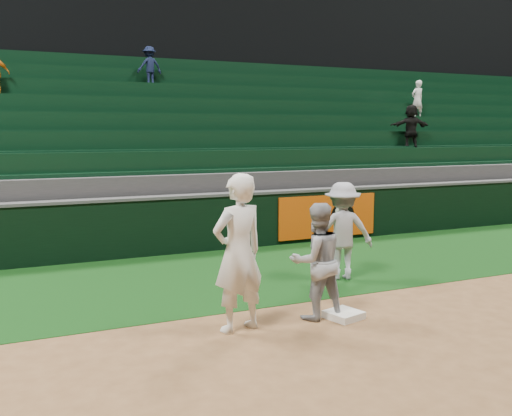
{
  "coord_description": "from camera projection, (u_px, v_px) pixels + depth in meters",
  "views": [
    {
      "loc": [
        -4.04,
        -6.49,
        2.6
      ],
      "look_at": [
        -0.09,
        2.3,
        1.3
      ],
      "focal_mm": 40.0,
      "sensor_mm": 36.0,
      "label": 1
    }
  ],
  "objects": [
    {
      "name": "first_baseman",
      "position": [
        238.0,
        253.0,
        7.37
      ],
      "size": [
        0.85,
        0.65,
        2.07
      ],
      "primitive_type": "imported",
      "rotation": [
        0.0,
        0.0,
        3.37
      ],
      "color": "white",
      "rests_on": "ground"
    },
    {
      "name": "upper_deck",
      "position": [
        103.0,
        46.0,
        22.83
      ],
      "size": [
        40.0,
        12.0,
        12.0
      ],
      "primitive_type": "cube",
      "color": "black",
      "rests_on": "ground"
    },
    {
      "name": "ground",
      "position": [
        330.0,
        321.0,
        7.86
      ],
      "size": [
        70.0,
        70.0,
        0.0
      ],
      "primitive_type": "plane",
      "color": "brown",
      "rests_on": "ground"
    },
    {
      "name": "base_coach",
      "position": [
        342.0,
        231.0,
        10.0
      ],
      "size": [
        1.25,
        0.95,
        1.71
      ],
      "primitive_type": "imported",
      "rotation": [
        0.0,
        0.0,
        2.82
      ],
      "color": "#9D9FAA",
      "rests_on": "foul_grass"
    },
    {
      "name": "stadium_seating",
      "position": [
        160.0,
        164.0,
        15.74
      ],
      "size": [
        36.0,
        5.95,
        5.02
      ],
      "color": "#323234",
      "rests_on": "ground"
    },
    {
      "name": "field_wall",
      "position": [
        207.0,
        222.0,
        12.48
      ],
      "size": [
        36.0,
        0.45,
        1.25
      ],
      "color": "black",
      "rests_on": "ground"
    },
    {
      "name": "foul_grass",
      "position": [
        245.0,
        272.0,
        10.57
      ],
      "size": [
        36.0,
        4.2,
        0.01
      ],
      "primitive_type": "cube",
      "color": "black",
      "rests_on": "ground"
    },
    {
      "name": "first_base",
      "position": [
        344.0,
        315.0,
        7.98
      ],
      "size": [
        0.54,
        0.54,
        0.1
      ],
      "primitive_type": "cube",
      "rotation": [
        0.0,
        0.0,
        0.27
      ],
      "color": "white",
      "rests_on": "ground"
    },
    {
      "name": "baserunner",
      "position": [
        317.0,
        261.0,
        7.9
      ],
      "size": [
        0.83,
        0.66,
        1.63
      ],
      "primitive_type": "imported",
      "rotation": [
        0.0,
        0.0,
        3.08
      ],
      "color": "#93969D",
      "rests_on": "ground"
    }
  ]
}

